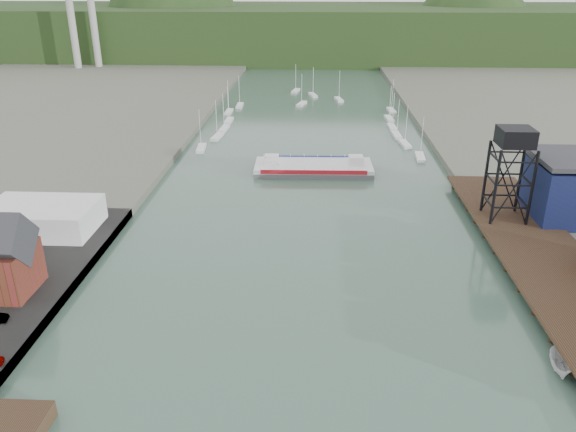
{
  "coord_description": "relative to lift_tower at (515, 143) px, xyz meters",
  "views": [
    {
      "loc": [
        1.69,
        -34.46,
        41.16
      ],
      "look_at": [
        -2.59,
        52.28,
        4.0
      ],
      "focal_mm": 35.0,
      "sensor_mm": 36.0,
      "label": 1
    }
  ],
  "objects": [
    {
      "name": "distant_hills",
      "position": [
        -38.98,
        243.35,
        -5.27
      ],
      "size": [
        500.0,
        120.0,
        80.0
      ],
      "color": "black",
      "rests_on": "ground"
    },
    {
      "name": "marina_sailboats",
      "position": [
        -34.92,
        80.46,
        -15.3
      ],
      "size": [
        57.71,
        92.65,
        0.9
      ],
      "color": "silver",
      "rests_on": "ground"
    },
    {
      "name": "white_shed",
      "position": [
        -79.0,
        -8.0,
        -11.8
      ],
      "size": [
        18.0,
        12.0,
        4.5
      ],
      "primitive_type": "cube",
      "color": "silver",
      "rests_on": "west_quay"
    },
    {
      "name": "east_pier",
      "position": [
        2.0,
        -13.0,
        -13.75
      ],
      "size": [
        14.0,
        70.0,
        2.45
      ],
      "color": "black",
      "rests_on": "ground"
    },
    {
      "name": "chain_ferry",
      "position": [
        -33.52,
        29.57,
        -14.55
      ],
      "size": [
        26.82,
        11.44,
        3.83
      ],
      "rotation": [
        0.0,
        0.0,
        0.02
      ],
      "color": "#4E4E51",
      "rests_on": "ground"
    },
    {
      "name": "lift_tower",
      "position": [
        0.0,
        0.0,
        0.0
      ],
      "size": [
        6.5,
        6.5,
        16.0
      ],
      "color": "black",
      "rests_on": "east_pier"
    },
    {
      "name": "motorboat",
      "position": [
        -5.23,
        -39.61,
        -14.64
      ],
      "size": [
        2.81,
        5.45,
        2.01
      ],
      "primitive_type": "imported",
      "rotation": [
        0.0,
        0.0,
        -0.17
      ],
      "color": "silver",
      "rests_on": "ground"
    },
    {
      "name": "smokestacks",
      "position": [
        -141.0,
        174.5,
        14.35
      ],
      "size": [
        11.2,
        8.2,
        60.0
      ],
      "color": "#9F9F9A",
      "rests_on": "ground"
    }
  ]
}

